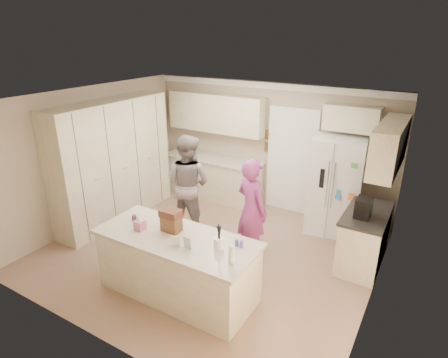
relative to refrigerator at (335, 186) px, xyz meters
The scene contains 41 objects.
floor 2.57m from the refrigerator, 130.55° to the right, with size 5.20×4.60×0.02m, color #8C6E59.
ceiling 2.95m from the refrigerator, 130.55° to the right, with size 5.20×4.60×0.02m, color white.
wall_back 1.69m from the refrigerator, 162.89° to the left, with size 5.20×0.02×2.60m, color #BBA98F.
wall_front 4.44m from the refrigerator, 110.71° to the right, with size 5.20×0.02×2.60m, color #BBA98F.
wall_left 4.57m from the refrigerator, 156.35° to the right, with size 0.02×4.60×2.60m, color #BBA98F.
wall_right 2.14m from the refrigerator, 60.24° to the right, with size 0.02×4.60×2.60m, color #BBA98F.
crown_back 2.30m from the refrigerator, 164.58° to the left, with size 5.20×0.08×0.12m, color white.
pantry_bank 4.20m from the refrigerator, 157.15° to the right, with size 0.60×2.60×2.35m, color #F4EBC2.
back_base_cab 2.76m from the refrigerator, behind, with size 2.20×0.60×0.88m, color #F4EBC2.
back_countertop 2.72m from the refrigerator, behind, with size 2.24×0.63×0.04m, color beige.
back_upper_cab 2.91m from the refrigerator, behind, with size 2.20×0.35×0.80m, color #F4EBC2.
doorway_opening 1.12m from the refrigerator, 156.01° to the left, with size 0.90×0.06×2.10m, color black.
doorway_casing 1.11m from the refrigerator, 157.68° to the left, with size 1.02×0.03×2.22m, color white.
wall_frame_upper 1.73m from the refrigerator, 164.05° to the left, with size 0.15×0.02×0.20m, color brown.
wall_frame_lower 1.65m from the refrigerator, 164.05° to the left, with size 0.15×0.02×0.20m, color brown.
refrigerator is the anchor object (origin of this frame).
fridge_seam 0.35m from the refrigerator, 90.00° to the right, with size 0.01×0.02×1.78m, color gray.
fridge_dispenser 0.49m from the refrigerator, 121.08° to the right, with size 0.22×0.03×0.35m, color black.
fridge_handle_l 0.40m from the refrigerator, 97.70° to the right, with size 0.02×0.02×0.85m, color silver.
fridge_handle_r 0.40m from the refrigerator, 82.30° to the right, with size 0.02×0.02×0.85m, color silver.
over_fridge_cab 1.24m from the refrigerator, 73.92° to the left, with size 0.95×0.35×0.45m, color #F4EBC2.
right_base_cab 1.20m from the refrigerator, 48.40° to the right, with size 0.60×1.20×0.88m, color #F4EBC2.
right_countertop 1.10m from the refrigerator, 48.79° to the right, with size 0.63×1.24×0.04m, color #2D2B28.
right_upper_cab 1.50m from the refrigerator, 36.15° to the right, with size 0.35×1.50×0.70m, color #F4EBC2.
coffee_maker 1.25m from the refrigerator, 56.32° to the right, with size 0.22×0.28×0.30m, color black.
island_base 3.26m from the refrigerator, 114.98° to the right, with size 2.20×0.90×0.88m, color #F4EBC2.
island_top 3.23m from the refrigerator, 114.98° to the right, with size 2.28×0.96×0.05m, color beige.
utensil_crock 2.97m from the refrigerator, 103.94° to the right, with size 0.13×0.13×0.15m, color white.
tissue_box 3.58m from the refrigerator, 122.30° to the right, with size 0.13×0.13×0.14m, color pink.
tissue_plume 3.59m from the refrigerator, 122.30° to the right, with size 0.08×0.08×0.08m, color white.
dollhouse_body 3.21m from the refrigerator, 118.17° to the right, with size 0.26×0.18×0.22m, color brown.
dollhouse_roof 3.22m from the refrigerator, 118.17° to the right, with size 0.28×0.20×0.10m, color #592D1E.
jam_jar 3.60m from the refrigerator, 126.94° to the right, with size 0.07×0.07×0.09m, color #59263F.
greeting_card_a 3.36m from the refrigerator, 111.22° to the right, with size 0.12×0.01×0.16m, color white.
greeting_card_b 3.26m from the refrigerator, 109.07° to the right, with size 0.12×0.01×0.16m, color silver.
water_bottle 3.11m from the refrigerator, 97.67° to the right, with size 0.07×0.07×0.24m, color silver.
shaker_salt 2.76m from the refrigerator, 101.37° to the right, with size 0.05×0.05×0.09m, color #4D54AF.
shaker_pepper 2.75m from the refrigerator, 99.94° to the right, with size 0.05×0.05×0.09m, color #4D54AF.
teen_boy 2.67m from the refrigerator, 150.97° to the right, with size 0.89×0.70×1.84m, color gray.
teen_girl 1.81m from the refrigerator, 119.94° to the right, with size 0.63×0.41×1.72m, color #A5368F.
fridge_magnets 0.36m from the refrigerator, 90.00° to the right, with size 0.76×0.02×1.44m, color tan, non-canonical shape.
Camera 1 is at (3.02, -4.57, 3.53)m, focal length 30.00 mm.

